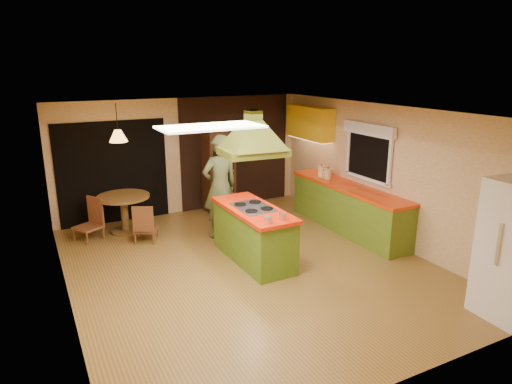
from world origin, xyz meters
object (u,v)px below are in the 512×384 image
kitchen_island (253,234)px  man (220,187)px  dining_table (124,206)px  wall_oven (218,171)px  canister_large (321,171)px

kitchen_island → man: (-0.05, 1.27, 0.51)m
kitchen_island → dining_table: 2.84m
kitchen_island → wall_oven: (0.54, 2.76, 0.44)m
man → canister_large: man is taller
dining_table → canister_large: canister_large is taller
dining_table → canister_large: size_ratio=4.60×
kitchen_island → wall_oven: bearing=78.2°
wall_oven → dining_table: wall_oven is taller
kitchen_island → dining_table: size_ratio=1.85×
kitchen_island → canister_large: bearing=28.8°
kitchen_island → wall_oven: size_ratio=1.02×
man → wall_oven: man is taller
wall_oven → dining_table: bearing=-169.2°
wall_oven → canister_large: 2.26m
kitchen_island → man: 1.37m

